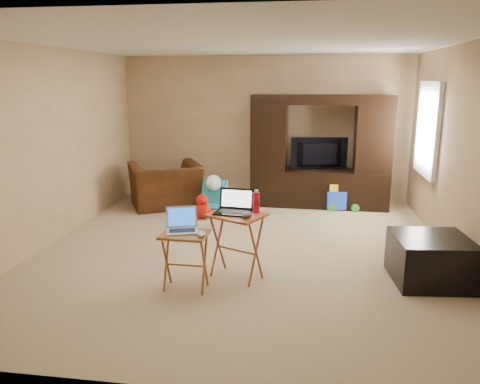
% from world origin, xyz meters
% --- Properties ---
extents(floor, '(5.50, 5.50, 0.00)m').
position_xyz_m(floor, '(0.00, 0.00, 0.00)').
color(floor, '#C6AE89').
rests_on(floor, ground).
extents(ceiling, '(5.50, 5.50, 0.00)m').
position_xyz_m(ceiling, '(0.00, 0.00, 2.50)').
color(ceiling, silver).
rests_on(ceiling, ground).
extents(wall_back, '(5.00, 0.00, 5.00)m').
position_xyz_m(wall_back, '(0.00, 2.75, 1.25)').
color(wall_back, tan).
rests_on(wall_back, ground).
extents(wall_front, '(5.00, 0.00, 5.00)m').
position_xyz_m(wall_front, '(0.00, -2.75, 1.25)').
color(wall_front, tan).
rests_on(wall_front, ground).
extents(wall_left, '(0.00, 5.50, 5.50)m').
position_xyz_m(wall_left, '(-2.50, 0.00, 1.25)').
color(wall_left, tan).
rests_on(wall_left, ground).
extents(wall_right, '(0.00, 5.50, 5.50)m').
position_xyz_m(wall_right, '(2.50, 0.00, 1.25)').
color(wall_right, tan).
rests_on(wall_right, ground).
extents(window_pane, '(0.00, 1.20, 1.20)m').
position_xyz_m(window_pane, '(2.48, 1.55, 1.40)').
color(window_pane, white).
rests_on(window_pane, ground).
extents(window_frame, '(0.06, 1.14, 1.34)m').
position_xyz_m(window_frame, '(2.46, 1.55, 1.40)').
color(window_frame, white).
rests_on(window_frame, ground).
extents(entertainment_center, '(2.28, 0.61, 1.86)m').
position_xyz_m(entertainment_center, '(0.97, 2.33, 0.93)').
color(entertainment_center, black).
rests_on(entertainment_center, floor).
extents(television, '(0.95, 0.27, 0.54)m').
position_xyz_m(television, '(0.97, 2.29, 0.89)').
color(television, black).
rests_on(television, entertainment_center).
extents(recliner, '(1.45, 1.39, 0.73)m').
position_xyz_m(recliner, '(-1.57, 1.89, 0.36)').
color(recliner, '#48250F').
rests_on(recliner, floor).
extents(child_rocker, '(0.48, 0.53, 0.54)m').
position_xyz_m(child_rocker, '(-0.71, 1.56, 0.27)').
color(child_rocker, teal).
rests_on(child_rocker, floor).
extents(plush_toy, '(0.35, 0.29, 0.39)m').
position_xyz_m(plush_toy, '(-0.80, 1.28, 0.20)').
color(plush_toy, red).
rests_on(plush_toy, floor).
extents(push_toy, '(0.67, 0.54, 0.45)m').
position_xyz_m(push_toy, '(1.37, 2.18, 0.22)').
color(push_toy, blue).
rests_on(push_toy, floor).
extents(ottoman, '(0.82, 0.82, 0.49)m').
position_xyz_m(ottoman, '(2.09, -0.63, 0.24)').
color(ottoman, black).
rests_on(ottoman, floor).
extents(tray_table_left, '(0.47, 0.39, 0.60)m').
position_xyz_m(tray_table_left, '(-0.41, -1.19, 0.30)').
color(tray_table_left, '#9B6425').
rests_on(tray_table_left, floor).
extents(tray_table_right, '(0.68, 0.63, 0.71)m').
position_xyz_m(tray_table_right, '(0.05, -0.83, 0.36)').
color(tray_table_right, '#A15527').
rests_on(tray_table_right, floor).
extents(laptop_left, '(0.37, 0.34, 0.24)m').
position_xyz_m(laptop_left, '(-0.44, -1.16, 0.72)').
color(laptop_left, silver).
rests_on(laptop_left, tray_table_left).
extents(laptop_right, '(0.41, 0.34, 0.24)m').
position_xyz_m(laptop_right, '(0.01, -0.81, 0.83)').
color(laptop_right, black).
rests_on(laptop_right, tray_table_right).
extents(mouse_left, '(0.09, 0.13, 0.05)m').
position_xyz_m(mouse_left, '(-0.22, -1.26, 0.62)').
color(mouse_left, silver).
rests_on(mouse_left, tray_table_left).
extents(mouse_right, '(0.14, 0.17, 0.06)m').
position_xyz_m(mouse_right, '(0.18, -0.95, 0.74)').
color(mouse_right, '#3B3C40').
rests_on(mouse_right, tray_table_right).
extents(water_bottle, '(0.07, 0.07, 0.22)m').
position_xyz_m(water_bottle, '(0.25, -0.75, 0.82)').
color(water_bottle, red).
rests_on(water_bottle, tray_table_right).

